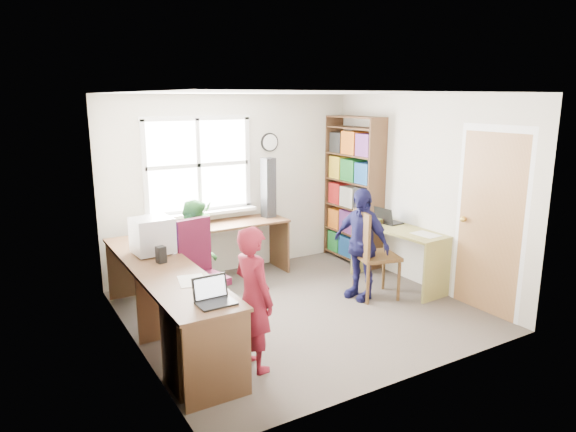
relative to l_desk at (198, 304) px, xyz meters
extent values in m
cube|color=#453C36|center=(1.31, 0.28, -0.47)|extent=(3.60, 3.40, 0.02)
cube|color=white|center=(1.31, 0.28, 1.95)|extent=(3.60, 3.40, 0.02)
cube|color=beige|center=(1.31, 1.99, 0.74)|extent=(3.60, 0.02, 2.40)
cube|color=beige|center=(1.31, -1.43, 0.74)|extent=(3.60, 0.02, 2.40)
cube|color=beige|center=(-0.50, 0.28, 0.74)|extent=(0.02, 3.40, 2.40)
cube|color=beige|center=(3.12, 0.28, 0.74)|extent=(0.02, 3.40, 2.40)
cube|color=white|center=(0.81, 1.97, 1.04)|extent=(1.40, 0.01, 1.20)
cube|color=white|center=(0.81, 1.96, 1.04)|extent=(1.48, 0.04, 1.28)
cube|color=#A17245|center=(3.09, -0.77, 0.54)|extent=(0.02, 0.82, 2.00)
sphere|color=gold|center=(3.06, -0.44, 0.54)|extent=(0.07, 0.07, 0.07)
cylinder|color=black|center=(1.86, 1.96, 1.29)|extent=(0.26, 0.03, 0.26)
cylinder|color=white|center=(1.86, 1.95, 1.29)|extent=(0.22, 0.01, 0.22)
cube|color=#523521|center=(-0.19, 0.38, 0.28)|extent=(0.60, 2.70, 0.03)
cube|color=#523521|center=(1.06, 1.70, 0.28)|extent=(1.65, 0.56, 0.03)
cube|color=#523521|center=(-0.19, 0.38, -0.10)|extent=(0.56, 0.03, 0.72)
cube|color=#523521|center=(-0.19, -0.94, -0.10)|extent=(0.56, 0.03, 0.72)
cube|color=#523521|center=(-0.19, 1.70, -0.10)|extent=(0.56, 0.03, 0.72)
cube|color=#523521|center=(1.86, 1.70, -0.10)|extent=(0.03, 0.52, 0.72)
cube|color=#523521|center=(-0.19, -0.57, -0.10)|extent=(0.54, 0.45, 0.72)
cube|color=#948D4A|center=(2.88, 0.36, 0.27)|extent=(0.68, 1.32, 0.03)
cube|color=#948D4A|center=(2.92, -0.26, -0.10)|extent=(0.56, 0.07, 0.71)
cube|color=#948D4A|center=(2.84, 0.98, -0.10)|extent=(0.56, 0.07, 0.71)
cube|color=#523521|center=(2.96, 0.96, 0.59)|extent=(0.30, 0.02, 2.10)
cube|color=#523521|center=(2.96, 1.96, 0.59)|extent=(0.30, 0.02, 2.10)
cube|color=#523521|center=(2.96, 1.46, 1.63)|extent=(0.30, 1.00, 0.02)
cube|color=#523521|center=(2.96, 1.46, -0.40)|extent=(0.30, 1.00, 0.02)
cube|color=#523521|center=(2.96, 1.46, -0.04)|extent=(0.30, 1.00, 0.02)
cube|color=#523521|center=(2.96, 1.46, 0.34)|extent=(0.30, 1.00, 0.02)
cube|color=#523521|center=(2.96, 1.46, 0.72)|extent=(0.30, 1.00, 0.02)
cube|color=#523521|center=(2.96, 1.46, 1.10)|extent=(0.30, 1.00, 0.02)
cube|color=#523521|center=(2.96, 1.46, 1.48)|extent=(0.30, 1.00, 0.02)
cube|color=#A41817|center=(2.96, 1.16, -0.25)|extent=(0.25, 0.28, 0.27)
cube|color=#17498D|center=(2.96, 1.48, -0.24)|extent=(0.25, 0.30, 0.29)
cube|color=#1C752C|center=(2.96, 1.78, -0.23)|extent=(0.25, 0.26, 0.30)
cube|color=gold|center=(2.96, 1.16, 0.13)|extent=(0.25, 0.28, 0.30)
cube|color=#672F75|center=(2.96, 1.48, 0.14)|extent=(0.25, 0.30, 0.32)
cube|color=#D36417|center=(2.96, 1.78, 0.12)|extent=(0.25, 0.26, 0.29)
cube|color=black|center=(2.96, 1.16, 0.52)|extent=(0.25, 0.28, 0.32)
cube|color=beige|center=(2.96, 1.48, 0.50)|extent=(0.25, 0.30, 0.29)
cube|color=#A41817|center=(2.96, 1.78, 0.51)|extent=(0.25, 0.26, 0.30)
cube|color=#17498D|center=(2.96, 1.16, 0.88)|extent=(0.25, 0.28, 0.29)
cube|color=#1C752C|center=(2.96, 1.48, 0.89)|extent=(0.25, 0.30, 0.30)
cube|color=gold|center=(2.96, 1.78, 0.90)|extent=(0.25, 0.26, 0.32)
cube|color=#672F75|center=(2.96, 1.16, 1.27)|extent=(0.25, 0.28, 0.30)
cube|color=#D36417|center=(2.96, 1.48, 1.28)|extent=(0.25, 0.30, 0.32)
cube|color=black|center=(2.96, 1.78, 1.26)|extent=(0.25, 0.26, 0.29)
cylinder|color=black|center=(0.31, 0.59, -0.43)|extent=(0.59, 0.59, 0.05)
cylinder|color=black|center=(0.31, 0.59, -0.22)|extent=(0.06, 0.06, 0.38)
cube|color=#460D21|center=(0.31, 0.59, 0.00)|extent=(0.49, 0.49, 0.08)
cube|color=#460D21|center=(0.27, 0.78, 0.34)|extent=(0.40, 0.15, 0.60)
cylinder|color=#4D3319|center=(2.09, 0.03, -0.21)|extent=(0.05, 0.05, 0.50)
cylinder|color=#4D3319|center=(2.47, -0.07, -0.21)|extent=(0.05, 0.05, 0.50)
cylinder|color=#4D3319|center=(2.19, 0.42, -0.21)|extent=(0.05, 0.05, 0.50)
cylinder|color=#4D3319|center=(2.57, 0.32, -0.21)|extent=(0.05, 0.05, 0.50)
cube|color=#4D3319|center=(2.33, 0.18, 0.05)|extent=(0.57, 0.57, 0.04)
cube|color=#4D3319|center=(2.12, 0.23, 0.34)|extent=(0.14, 0.44, 0.55)
cube|color=#A4A3A7|center=(-0.15, 0.86, 0.30)|extent=(0.30, 0.25, 0.02)
cube|color=#A4A3A7|center=(-0.15, 0.86, 0.49)|extent=(0.42, 0.38, 0.37)
cube|color=#3F72F2|center=(0.05, 0.88, 0.49)|extent=(0.03, 0.31, 0.27)
cube|color=black|center=(-0.11, -0.74, 0.30)|extent=(0.30, 0.22, 0.02)
cube|color=black|center=(-0.12, -0.63, 0.40)|extent=(0.30, 0.06, 0.20)
cube|color=white|center=(-0.12, -0.63, 0.40)|extent=(0.26, 0.04, 0.16)
cube|color=black|center=(2.93, 0.65, 0.30)|extent=(0.25, 0.33, 0.02)
cube|color=black|center=(2.81, 0.64, 0.40)|extent=(0.08, 0.32, 0.21)
cube|color=#3F72F2|center=(2.82, 0.64, 0.40)|extent=(0.06, 0.28, 0.17)
cube|color=black|center=(-0.17, 0.52, 0.38)|extent=(0.10, 0.10, 0.17)
cube|color=black|center=(-0.21, 1.10, 0.39)|extent=(0.11, 0.11, 0.19)
cube|color=black|center=(1.71, 1.74, 0.70)|extent=(0.19, 0.17, 0.82)
cube|color=red|center=(2.82, 0.81, 0.32)|extent=(0.36, 0.36, 0.06)
cube|color=beige|center=(-0.09, -0.13, 0.30)|extent=(0.29, 0.37, 0.00)
cube|color=beige|center=(2.91, -0.03, 0.29)|extent=(0.24, 0.33, 0.00)
imported|color=#2B6629|center=(0.80, 1.75, 0.45)|extent=(0.20, 0.18, 0.30)
imported|color=maroon|center=(0.30, -0.57, 0.19)|extent=(0.38, 0.51, 1.30)
imported|color=#327E35|center=(0.43, 1.12, 0.16)|extent=(0.66, 0.73, 1.22)
imported|color=#151441|center=(2.15, 0.26, 0.21)|extent=(0.50, 0.84, 1.33)
camera|label=1|loc=(-1.57, -4.32, 1.90)|focal=32.00mm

